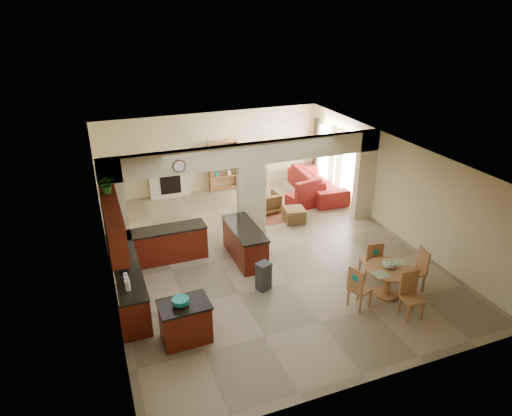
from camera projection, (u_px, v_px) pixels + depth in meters
name	position (u px, v px, depth m)	size (l,w,h in m)	color
floor	(264.00, 252.00, 12.45)	(10.00, 10.00, 0.00)	gray
ceiling	(265.00, 154.00, 11.30)	(10.00, 10.00, 0.00)	white
wall_back	(212.00, 152.00, 16.13)	(8.00, 8.00, 0.00)	beige
wall_front	(376.00, 319.00, 7.62)	(8.00, 8.00, 0.00)	beige
wall_left	(105.00, 230.00, 10.57)	(10.00, 10.00, 0.00)	beige
wall_right	(393.00, 185.00, 13.18)	(10.00, 10.00, 0.00)	beige
partition_left_pier	(114.00, 212.00, 11.52)	(0.60, 0.25, 2.80)	beige
partition_center_pier	(251.00, 202.00, 12.85)	(0.80, 0.25, 2.20)	beige
partition_right_pier	(365.00, 175.00, 13.93)	(0.60, 0.25, 2.80)	beige
partition_header	(251.00, 154.00, 12.27)	(8.00, 0.25, 0.60)	beige
kitchen_counter	(143.00, 264.00, 10.99)	(2.52, 3.29, 1.48)	#480D08
upper_cabinets	(113.00, 223.00, 9.73)	(0.35, 2.40, 0.90)	#480D08
peninsula	(245.00, 243.00, 11.97)	(0.70, 1.85, 0.91)	#480D08
wall_clock	(179.00, 166.00, 11.51)	(0.34, 0.34, 0.03)	#51361B
rug	(275.00, 215.00, 14.63)	(1.60, 1.30, 0.01)	brown
fireplace	(170.00, 180.00, 15.79)	(1.60, 0.35, 1.20)	beige
shelving_unit	(223.00, 165.00, 16.29)	(1.00, 0.32, 1.80)	brown
window_a	(349.00, 167.00, 15.21)	(0.02, 0.90, 1.90)	white
window_b	(324.00, 153.00, 16.65)	(0.02, 0.90, 1.90)	white
glazed_door	(336.00, 164.00, 15.99)	(0.02, 0.70, 2.10)	white
drape_a_left	(358.00, 173.00, 14.68)	(0.10, 0.28, 2.30)	#3E1919
drape_a_right	(339.00, 162.00, 15.70)	(0.10, 0.28, 2.30)	#3E1919
drape_b_left	(332.00, 158.00, 16.13)	(0.10, 0.28, 2.30)	#3E1919
drape_b_right	(316.00, 148.00, 17.15)	(0.10, 0.28, 2.30)	#3E1919
ceiling_fan	(273.00, 129.00, 14.44)	(1.00, 1.00, 0.10)	white
kitchen_island	(185.00, 321.00, 9.07)	(1.02, 0.74, 0.86)	#480D08
teal_bowl	(181.00, 302.00, 8.81)	(0.34, 0.34, 0.16)	#138883
trash_can	(264.00, 277.00, 10.73)	(0.30, 0.26, 0.65)	#313134
dining_table	(388.00, 277.00, 10.44)	(1.06, 1.06, 0.73)	brown
fruit_bowl	(389.00, 264.00, 10.35)	(0.29, 0.29, 0.15)	#72A423
sofa	(317.00, 183.00, 16.08)	(1.12, 2.86, 0.84)	maroon
chaise	(303.00, 200.00, 15.24)	(0.98, 0.80, 0.39)	maroon
armchair	(268.00, 202.00, 14.72)	(0.70, 0.72, 0.65)	maroon
ottoman	(294.00, 215.00, 14.10)	(0.60, 0.60, 0.44)	maroon
plant	(107.00, 184.00, 10.02)	(0.39, 0.34, 0.43)	#174913
chair_north	(372.00, 259.00, 11.04)	(0.48, 0.48, 1.02)	brown
chair_east	(418.00, 268.00, 10.67)	(0.47, 0.47, 1.02)	brown
chair_south	(411.00, 293.00, 9.76)	(0.45, 0.45, 1.02)	brown
chair_west	(358.00, 287.00, 9.97)	(0.53, 0.53, 1.02)	brown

